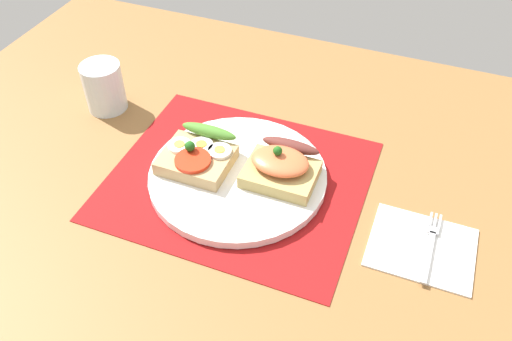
% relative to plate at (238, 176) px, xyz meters
% --- Properties ---
extents(ground_plane, '(1.20, 0.90, 0.03)m').
position_rel_plate_xyz_m(ground_plane, '(0.00, 0.00, -0.03)').
color(ground_plane, brown).
extents(placemat, '(0.38, 0.33, 0.00)m').
position_rel_plate_xyz_m(placemat, '(0.00, 0.00, -0.01)').
color(placemat, maroon).
rests_on(placemat, ground_plane).
extents(plate, '(0.27, 0.27, 0.01)m').
position_rel_plate_xyz_m(plate, '(0.00, 0.00, 0.00)').
color(plate, white).
rests_on(plate, placemat).
extents(sandwich_egg_tomato, '(0.11, 0.10, 0.04)m').
position_rel_plate_xyz_m(sandwich_egg_tomato, '(-0.07, -0.00, 0.02)').
color(sandwich_egg_tomato, tan).
rests_on(sandwich_egg_tomato, plate).
extents(sandwich_salmon, '(0.11, 0.10, 0.06)m').
position_rel_plate_xyz_m(sandwich_salmon, '(0.06, 0.02, 0.03)').
color(sandwich_salmon, tan).
rests_on(sandwich_salmon, plate).
extents(napkin, '(0.14, 0.12, 0.01)m').
position_rel_plate_xyz_m(napkin, '(0.28, -0.03, -0.01)').
color(napkin, white).
rests_on(napkin, ground_plane).
extents(fork, '(0.02, 0.13, 0.00)m').
position_rel_plate_xyz_m(fork, '(0.29, -0.03, -0.00)').
color(fork, '#B7B7BC').
rests_on(fork, napkin).
extents(drinking_glass, '(0.07, 0.07, 0.09)m').
position_rel_plate_xyz_m(drinking_glass, '(-0.29, 0.09, 0.03)').
color(drinking_glass, silver).
rests_on(drinking_glass, ground_plane).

